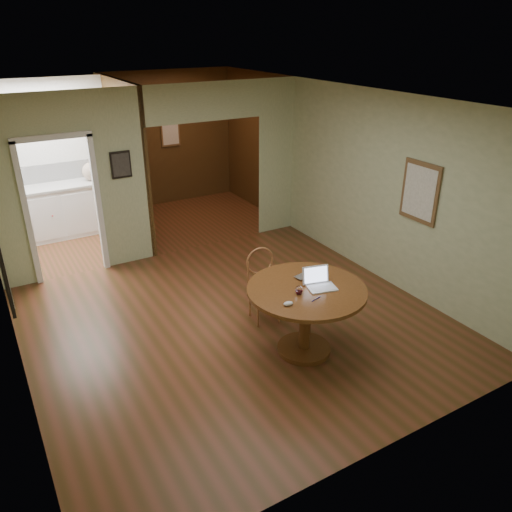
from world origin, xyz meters
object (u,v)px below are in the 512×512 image
open_laptop (319,281)px  closed_laptop (309,276)px  chair (263,281)px  dining_table (306,305)px

open_laptop → closed_laptop: size_ratio=1.19×
open_laptop → chair: bearing=114.6°
closed_laptop → dining_table: bearing=-141.3°
open_laptop → closed_laptop: (0.03, 0.23, -0.05)m
dining_table → chair: chair is taller
dining_table → closed_laptop: (0.17, 0.20, 0.23)m
chair → closed_laptop: bearing=-65.1°
dining_table → chair: 0.90m
dining_table → open_laptop: open_laptop is taller
closed_laptop → chair: bearing=95.3°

